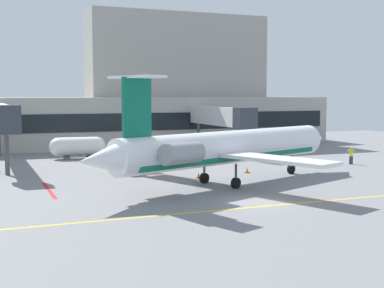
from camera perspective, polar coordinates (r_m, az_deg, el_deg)
ground at (r=38.90m, az=7.22°, el=-6.25°), size 120.00×120.00×0.11m
terminal_building at (r=82.90m, az=-5.01°, el=4.92°), size 64.64×11.40×20.29m
jet_bridge_west at (r=61.58m, az=-19.48°, el=2.77°), size 2.40×21.97×6.72m
jet_bridge_east at (r=70.82m, az=3.10°, el=2.88°), size 2.40×16.94×6.15m
regional_jet at (r=45.68m, az=3.52°, el=-0.40°), size 28.15×21.27×9.04m
belt_loader at (r=53.19m, az=-6.29°, el=-2.01°), size 3.83×2.16×2.18m
fuel_tank at (r=66.24m, az=-12.01°, el=-0.27°), size 6.71×2.53×2.59m
marshaller at (r=62.03m, az=16.50°, el=-1.14°), size 0.65×0.65×1.98m
safety_cone_alpha at (r=57.86m, az=13.41°, el=-2.27°), size 0.47×0.47×0.55m
safety_cone_bravo at (r=49.65m, az=0.70°, el=-3.36°), size 0.47×0.47×0.55m
safety_cone_charlie at (r=53.27m, az=5.87°, el=-2.80°), size 0.47×0.47×0.55m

